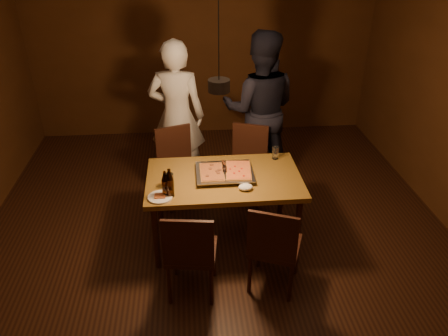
{
  "coord_description": "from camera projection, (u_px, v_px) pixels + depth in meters",
  "views": [
    {
      "loc": [
        -0.27,
        -3.41,
        2.9
      ],
      "look_at": [
        0.06,
        0.23,
        0.85
      ],
      "focal_mm": 35.0,
      "sensor_mm": 36.0,
      "label": 1
    }
  ],
  "objects": [
    {
      "name": "napkin",
      "position": [
        246.0,
        187.0,
        4.02
      ],
      "size": [
        0.13,
        0.1,
        0.06
      ],
      "primitive_type": "ellipsoid",
      "color": "white",
      "rests_on": "dining_table"
    },
    {
      "name": "pizza_meat",
      "position": [
        212.0,
        172.0,
        4.21
      ],
      "size": [
        0.23,
        0.36,
        0.02
      ],
      "primitive_type": "cube",
      "rotation": [
        0.0,
        0.0,
        0.01
      ],
      "color": "maroon",
      "rests_on": "pizza_tray"
    },
    {
      "name": "chair_far_right",
      "position": [
        248.0,
        156.0,
        5.07
      ],
      "size": [
        0.54,
        0.54,
        0.49
      ],
      "rotation": [
        0.0,
        0.0,
        2.78
      ],
      "color": "#38190F",
      "rests_on": "floor"
    },
    {
      "name": "water_glass_left",
      "position": [
        169.0,
        180.0,
        4.05
      ],
      "size": [
        0.08,
        0.08,
        0.13
      ],
      "primitive_type": "cylinder",
      "color": "silver",
      "rests_on": "dining_table"
    },
    {
      "name": "spatula",
      "position": [
        226.0,
        169.0,
        4.24
      ],
      "size": [
        0.11,
        0.25,
        0.04
      ],
      "primitive_type": null,
      "rotation": [
        0.0,
        0.0,
        0.08
      ],
      "color": "silver",
      "rests_on": "pizza_tray"
    },
    {
      "name": "chair_near_left",
      "position": [
        190.0,
        248.0,
        3.64
      ],
      "size": [
        0.47,
        0.47,
        0.49
      ],
      "rotation": [
        0.0,
        0.0,
        -0.14
      ],
      "color": "#38190F",
      "rests_on": "floor"
    },
    {
      "name": "pizza_tray",
      "position": [
        225.0,
        173.0,
        4.25
      ],
      "size": [
        0.56,
        0.46,
        0.05
      ],
      "primitive_type": "cube",
      "rotation": [
        0.0,
        0.0,
        -0.02
      ],
      "color": "silver",
      "rests_on": "dining_table"
    },
    {
      "name": "beer_bottle_a",
      "position": [
        165.0,
        184.0,
        3.89
      ],
      "size": [
        0.07,
        0.07,
        0.25
      ],
      "color": "black",
      "rests_on": "dining_table"
    },
    {
      "name": "pendant_lamp",
      "position": [
        219.0,
        84.0,
        3.54
      ],
      "size": [
        0.18,
        0.18,
        1.1
      ],
      "color": "black",
      "rests_on": "ceiling"
    },
    {
      "name": "water_glass_right",
      "position": [
        275.0,
        153.0,
        4.53
      ],
      "size": [
        0.07,
        0.07,
        0.14
      ],
      "primitive_type": "cylinder",
      "color": "silver",
      "rests_on": "dining_table"
    },
    {
      "name": "plate_slice",
      "position": [
        160.0,
        197.0,
        3.91
      ],
      "size": [
        0.22,
        0.22,
        0.03
      ],
      "color": "white",
      "rests_on": "dining_table"
    },
    {
      "name": "chair_near_right",
      "position": [
        274.0,
        242.0,
        3.7
      ],
      "size": [
        0.55,
        0.55,
        0.49
      ],
      "rotation": [
        0.0,
        0.0,
        -0.38
      ],
      "color": "#38190F",
      "rests_on": "floor"
    },
    {
      "name": "chair_far_left",
      "position": [
        177.0,
        158.0,
        5.02
      ],
      "size": [
        0.53,
        0.53,
        0.49
      ],
      "rotation": [
        0.0,
        0.0,
        3.47
      ],
      "color": "#38190F",
      "rests_on": "floor"
    },
    {
      "name": "room_shell",
      "position": [
        219.0,
        125.0,
        3.71
      ],
      "size": [
        6.0,
        6.0,
        6.0
      ],
      "color": "#3A1E0F",
      "rests_on": "ground"
    },
    {
      "name": "pizza_cheese",
      "position": [
        238.0,
        170.0,
        4.24
      ],
      "size": [
        0.27,
        0.4,
        0.02
      ],
      "primitive_type": "cube",
      "rotation": [
        0.0,
        0.0,
        -0.09
      ],
      "color": "gold",
      "rests_on": "pizza_tray"
    },
    {
      "name": "beer_bottle_b",
      "position": [
        170.0,
        183.0,
        3.87
      ],
      "size": [
        0.07,
        0.07,
        0.28
      ],
      "color": "black",
      "rests_on": "dining_table"
    },
    {
      "name": "diner_white",
      "position": [
        177.0,
        116.0,
        5.17
      ],
      "size": [
        0.72,
        0.53,
        1.82
      ],
      "primitive_type": "imported",
      "rotation": [
        0.0,
        0.0,
        2.98
      ],
      "color": "silver",
      "rests_on": "floor"
    },
    {
      "name": "diner_dark",
      "position": [
        260.0,
        109.0,
        5.26
      ],
      "size": [
        1.04,
        0.88,
        1.89
      ],
      "primitive_type": "imported",
      "rotation": [
        0.0,
        0.0,
        2.95
      ],
      "color": "black",
      "rests_on": "floor"
    },
    {
      "name": "dining_table",
      "position": [
        224.0,
        183.0,
        4.27
      ],
      "size": [
        1.5,
        0.9,
        0.75
      ],
      "color": "olive",
      "rests_on": "floor"
    }
  ]
}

